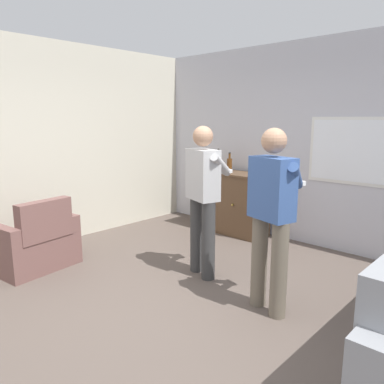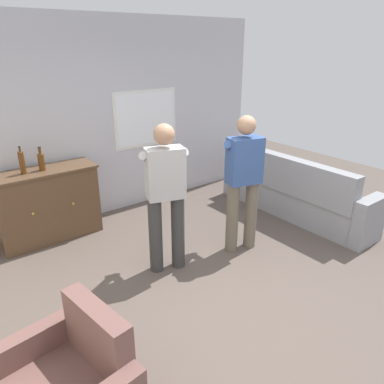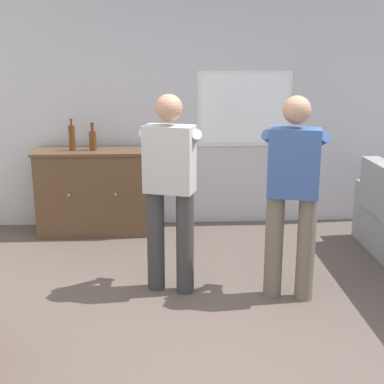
# 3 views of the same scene
# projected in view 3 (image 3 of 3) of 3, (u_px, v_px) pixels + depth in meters

# --- Properties ---
(ground) EXTENTS (10.40, 10.40, 0.00)m
(ground) POSITION_uv_depth(u_px,v_px,m) (214.00, 334.00, 3.93)
(ground) COLOR brown
(wall_back_with_window) EXTENTS (5.20, 0.15, 2.80)m
(wall_back_with_window) POSITION_uv_depth(u_px,v_px,m) (195.00, 105.00, 6.12)
(wall_back_with_window) COLOR silver
(wall_back_with_window) RESTS_ON ground
(sideboard_cabinet) EXTENTS (1.29, 0.49, 0.95)m
(sideboard_cabinet) POSITION_uv_depth(u_px,v_px,m) (95.00, 192.00, 5.96)
(sideboard_cabinet) COLOR brown
(sideboard_cabinet) RESTS_ON ground
(bottle_wine_green) EXTENTS (0.08, 0.08, 0.30)m
(bottle_wine_green) POSITION_uv_depth(u_px,v_px,m) (93.00, 140.00, 5.80)
(bottle_wine_green) COLOR #593314
(bottle_wine_green) RESTS_ON sideboard_cabinet
(bottle_liquor_amber) EXTENTS (0.07, 0.07, 0.34)m
(bottle_liquor_amber) POSITION_uv_depth(u_px,v_px,m) (72.00, 137.00, 5.78)
(bottle_liquor_amber) COLOR #593314
(bottle_liquor_amber) RESTS_ON sideboard_cabinet
(person_standing_left) EXTENTS (0.53, 0.52, 1.68)m
(person_standing_left) POSITION_uv_depth(u_px,v_px,m) (170.00, 185.00, 4.41)
(person_standing_left) COLOR #383838
(person_standing_left) RESTS_ON ground
(person_standing_right) EXTENTS (0.54, 0.52, 1.68)m
(person_standing_right) POSITION_uv_depth(u_px,v_px,m) (293.00, 189.00, 4.28)
(person_standing_right) COLOR #6B6051
(person_standing_right) RESTS_ON ground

